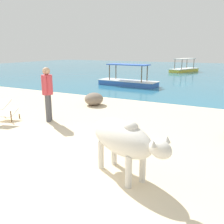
% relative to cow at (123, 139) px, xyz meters
% --- Properties ---
extents(sand_beach, '(18.00, 14.00, 0.04)m').
position_rel_cow_xyz_m(sand_beach, '(-1.84, -0.92, -0.70)').
color(sand_beach, beige).
rests_on(sand_beach, ground).
extents(water_surface, '(60.00, 36.00, 0.03)m').
position_rel_cow_xyz_m(water_surface, '(-1.84, 21.08, -0.72)').
color(water_surface, teal).
rests_on(water_surface, ground).
extents(cow, '(1.79, 1.16, 1.03)m').
position_rel_cow_xyz_m(cow, '(0.00, 0.00, 0.00)').
color(cow, beige).
rests_on(cow, sand_beach).
extents(deck_chair_near, '(0.72, 0.88, 0.68)m').
position_rel_cow_xyz_m(deck_chair_near, '(-4.61, 1.32, -0.29)').
color(deck_chair_near, brown).
rests_on(deck_chair_near, sand_beach).
extents(person_standing, '(0.32, 0.46, 1.62)m').
position_rel_cow_xyz_m(person_standing, '(-3.42, 1.98, 0.27)').
color(person_standing, '#4C4C51').
rests_on(person_standing, sand_beach).
extents(shore_rock_large, '(0.99, 1.05, 0.48)m').
position_rel_cow_xyz_m(shore_rock_large, '(-3.38, 4.49, -0.44)').
color(shore_rock_large, gray).
rests_on(shore_rock_large, sand_beach).
extents(boat_blue, '(3.74, 1.40, 1.29)m').
position_rel_cow_xyz_m(boat_blue, '(-4.45, 10.09, -0.43)').
color(boat_blue, '#3866B7').
rests_on(boat_blue, water_surface).
extents(boat_yellow, '(2.31, 3.85, 1.29)m').
position_rel_cow_xyz_m(boat_yellow, '(-3.45, 21.25, -0.43)').
color(boat_yellow, gold).
rests_on(boat_yellow, water_surface).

